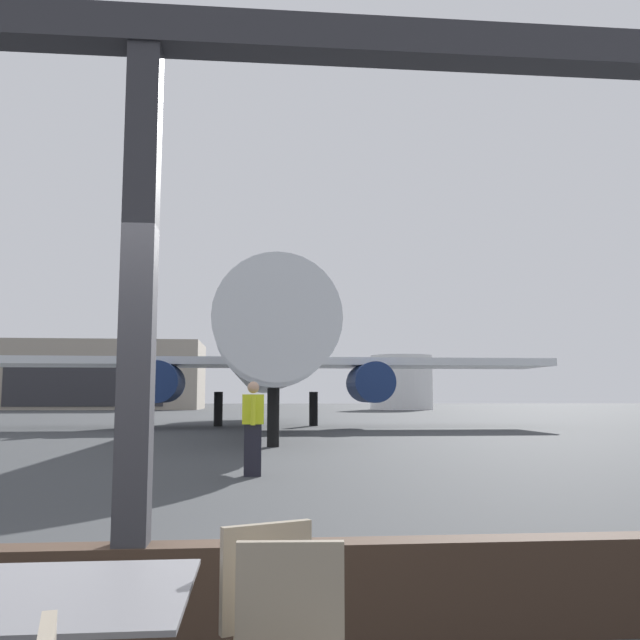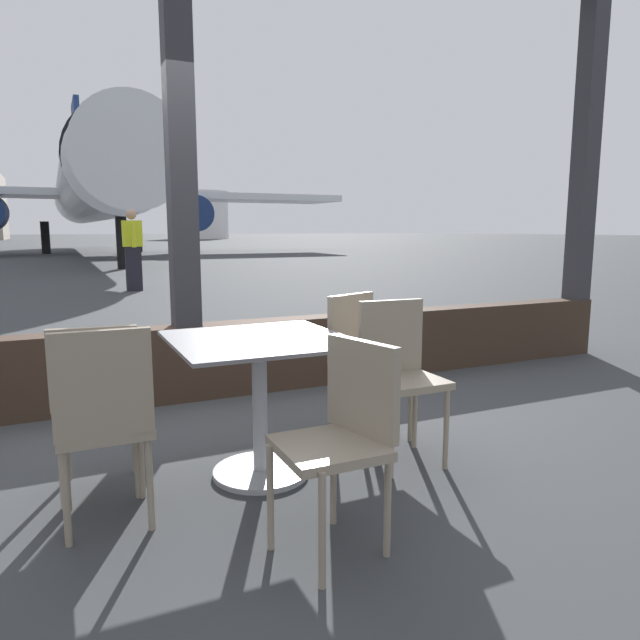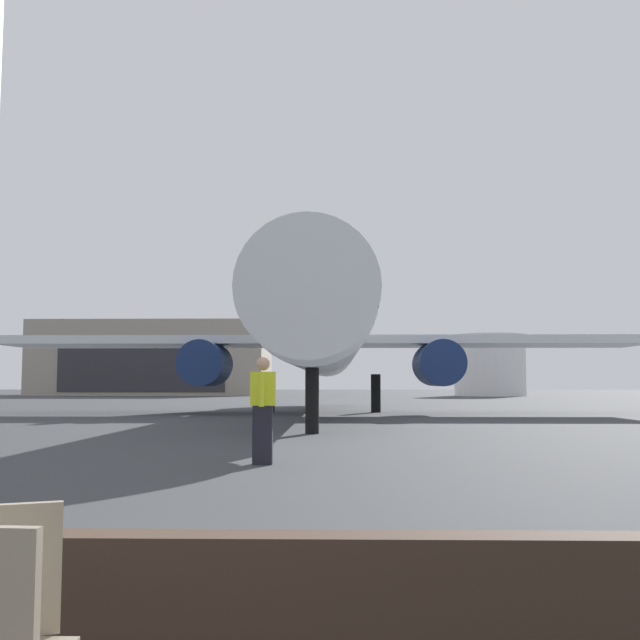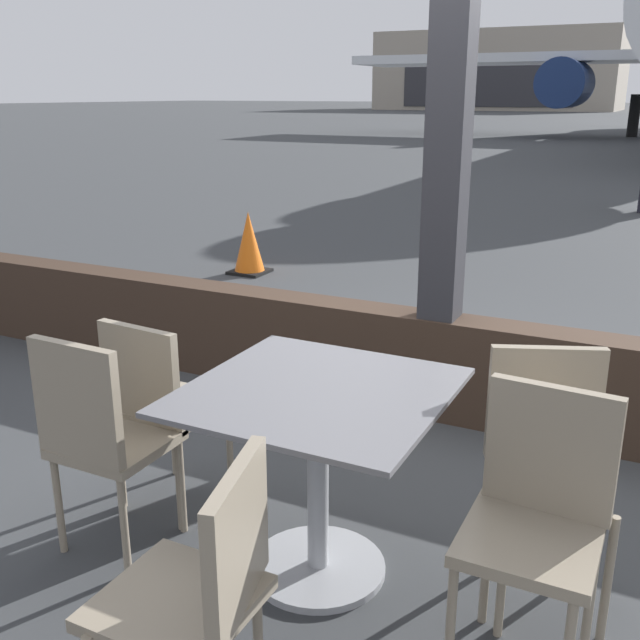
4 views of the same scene
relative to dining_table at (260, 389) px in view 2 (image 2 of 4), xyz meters
name	(u,v)px [view 2 (image 2 of 4)]	position (x,y,z in m)	size (l,w,h in m)	color
ground_plane	(66,248)	(-0.05, 41.60, -0.48)	(220.00, 220.00, 0.00)	#383A3D
window_frame	(183,216)	(-0.05, 1.60, 0.94)	(8.52, 0.24, 3.91)	#38281E
dining_table	(260,389)	(0.00, 0.00, 0.00)	(0.90, 0.90, 0.76)	slate
cafe_chair_window_left	(363,353)	(0.77, 0.26, 0.07)	(0.50, 0.50, 0.92)	gray
cafe_chair_window_right	(104,413)	(-0.80, -0.27, 0.06)	(0.40, 0.40, 0.92)	gray
cafe_chair_aisle_left	(343,427)	(0.08, -0.83, 0.05)	(0.46, 0.46, 0.87)	gray
cafe_chair_aisle_right	(96,393)	(-0.81, 0.10, 0.05)	(0.42, 0.42, 0.87)	gray
cafe_chair_side_extra	(398,365)	(0.80, -0.10, 0.07)	(0.41, 0.41, 0.92)	gray
airplane	(93,187)	(1.18, 29.33, 2.94)	(27.87, 30.92, 10.15)	silver
ground_crew_worker	(133,249)	(0.62, 10.14, 0.42)	(0.40, 0.57, 1.74)	black
fuel_storage_tank	(201,215)	(17.67, 75.87, 2.68)	(7.31, 7.31, 6.32)	white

